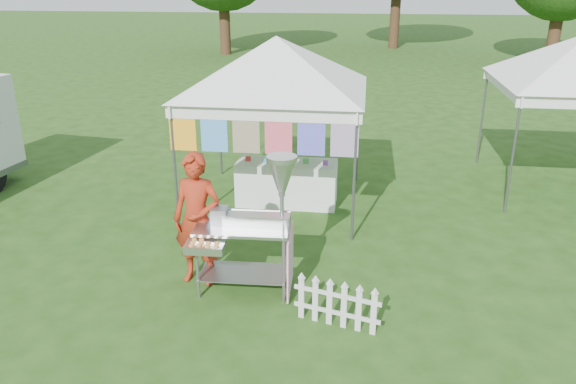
# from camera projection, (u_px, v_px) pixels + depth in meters

# --- Properties ---
(ground) EXTENTS (120.00, 120.00, 0.00)m
(ground) POSITION_uv_depth(u_px,v_px,m) (235.00, 304.00, 7.20)
(ground) COLOR #224012
(ground) RESTS_ON ground
(canopy_main) EXTENTS (4.24, 4.24, 3.45)m
(canopy_main) POSITION_uv_depth(u_px,v_px,m) (276.00, 36.00, 9.35)
(canopy_main) COLOR #59595E
(canopy_main) RESTS_ON ground
(donut_cart) EXTENTS (1.34, 0.97, 1.87)m
(donut_cart) POSITION_uv_depth(u_px,v_px,m) (257.00, 215.00, 7.11)
(donut_cart) COLOR gray
(donut_cart) RESTS_ON ground
(vendor) EXTENTS (0.72, 0.51, 1.83)m
(vendor) POSITION_uv_depth(u_px,v_px,m) (197.00, 220.00, 7.43)
(vendor) COLOR maroon
(vendor) RESTS_ON ground
(picket_fence) EXTENTS (1.05, 0.31, 0.56)m
(picket_fence) POSITION_uv_depth(u_px,v_px,m) (337.00, 305.00, 6.65)
(picket_fence) COLOR silver
(picket_fence) RESTS_ON ground
(display_table) EXTENTS (1.80, 0.70, 0.80)m
(display_table) POSITION_uv_depth(u_px,v_px,m) (287.00, 183.00, 10.24)
(display_table) COLOR white
(display_table) RESTS_ON ground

